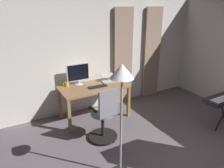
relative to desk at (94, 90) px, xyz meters
name	(u,v)px	position (x,y,z in m)	size (l,w,h in m)	color
back_room_partition	(107,53)	(-0.60, -0.53, 0.65)	(5.07, 0.10, 2.62)	silver
curtain_left_panel	(152,54)	(-1.90, -0.42, 0.53)	(0.50, 0.06, 2.37)	tan
curtain_right_panel	(123,57)	(-1.00, -0.42, 0.53)	(0.51, 0.06, 2.37)	tan
desk	(94,90)	(0.00, 0.00, 0.00)	(1.46, 0.76, 0.75)	#956B43
office_chair	(105,117)	(0.20, 0.90, -0.17)	(0.56, 0.56, 1.06)	black
computer_monitor	(78,73)	(0.25, -0.26, 0.36)	(0.51, 0.18, 0.48)	silver
computer_keyboard	(98,87)	(-0.05, 0.09, 0.10)	(0.41, 0.12, 0.02)	black
laptop	(108,79)	(-0.42, -0.14, 0.14)	(0.35, 0.36, 0.15)	#B7BCC1
mug_tea	(67,84)	(0.51, -0.29, 0.14)	(0.13, 0.09, 0.09)	gold
floor_lamp	(122,86)	(0.39, 1.78, 0.78)	(0.31, 0.31, 1.72)	black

